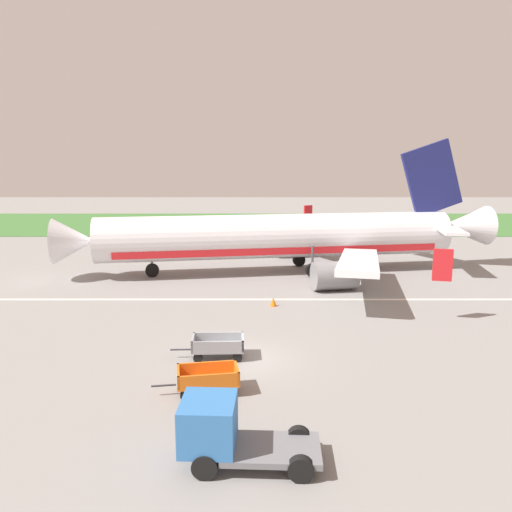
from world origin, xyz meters
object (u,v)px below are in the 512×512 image
at_px(baggage_cart_nearest, 208,379).
at_px(traffic_cone_near_plane, 274,302).
at_px(baggage_cart_second_in_row, 218,346).
at_px(service_truck_beside_carts, 225,430).
at_px(airplane, 290,237).

bearing_deg(baggage_cart_nearest, traffic_cone_near_plane, 76.07).
bearing_deg(baggage_cart_nearest, baggage_cart_second_in_row, 87.94).
xyz_separation_m(baggage_cart_second_in_row, traffic_cone_near_plane, (3.00, 8.89, -0.31)).
xyz_separation_m(baggage_cart_nearest, service_truck_beside_carts, (0.99, -4.94, 0.50)).
height_order(airplane, baggage_cart_nearest, airplane).
bearing_deg(baggage_cart_nearest, service_truck_beside_carts, -78.66).
bearing_deg(baggage_cart_nearest, airplane, 78.25).
relative_size(baggage_cart_nearest, traffic_cone_near_plane, 6.17).
bearing_deg(traffic_cone_near_plane, service_truck_beside_carts, -96.95).
distance_m(airplane, baggage_cart_second_in_row, 20.08).
xyz_separation_m(airplane, baggage_cart_second_in_row, (-4.68, -19.38, -2.45)).
relative_size(baggage_cart_nearest, service_truck_beside_carts, 0.81).
height_order(airplane, service_truck_beside_carts, airplane).
bearing_deg(traffic_cone_near_plane, baggage_cart_second_in_row, -108.66).
height_order(baggage_cart_nearest, traffic_cone_near_plane, baggage_cart_nearest).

